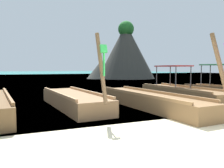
# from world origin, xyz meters

# --- Properties ---
(ground) EXTENTS (120.00, 120.00, 0.00)m
(ground) POSITION_xyz_m (0.00, 0.00, 0.00)
(ground) COLOR beige
(sea_water) EXTENTS (120.00, 120.00, 0.00)m
(sea_water) POSITION_xyz_m (0.00, 61.66, 0.00)
(sea_water) COLOR teal
(sea_water) RESTS_ON ground
(longtail_boat_green_ribbon) EXTENTS (1.76, 5.77, 2.68)m
(longtail_boat_green_ribbon) POSITION_xyz_m (-1.20, 4.88, 0.30)
(longtail_boat_green_ribbon) COLOR olive
(longtail_boat_green_ribbon) RESTS_ON ground
(longtail_boat_violet_ribbon) EXTENTS (1.50, 6.95, 2.59)m
(longtail_boat_violet_ribbon) POSITION_xyz_m (1.57, 3.61, 0.30)
(longtail_boat_violet_ribbon) COLOR brown
(longtail_boat_violet_ribbon) RESTS_ON ground
(longtail_boat_pink_ribbon) EXTENTS (1.54, 6.26, 2.44)m
(longtail_boat_pink_ribbon) POSITION_xyz_m (4.46, 5.02, 0.34)
(longtail_boat_pink_ribbon) COLOR brown
(longtail_boat_pink_ribbon) RESTS_ON ground
(karst_rock) EXTENTS (10.55, 9.00, 8.95)m
(karst_rock) POSITION_xyz_m (12.35, 27.68, 4.10)
(karst_rock) COLOR #383833
(karst_rock) RESTS_ON ground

